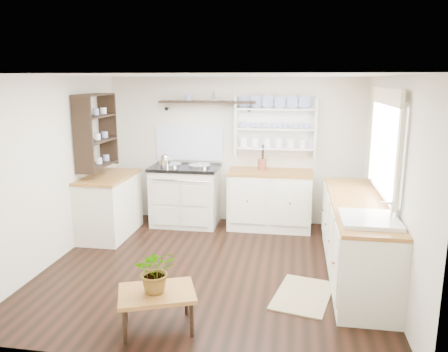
{
  "coord_description": "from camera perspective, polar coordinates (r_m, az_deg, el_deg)",
  "views": [
    {
      "loc": [
        0.95,
        -4.9,
        2.26
      ],
      "look_at": [
        0.11,
        0.25,
        1.1
      ],
      "focal_mm": 35.0,
      "sensor_mm": 36.0,
      "label": 1
    }
  ],
  "objects": [
    {
      "name": "floor",
      "position": [
        5.48,
        -1.57,
        -11.83
      ],
      "size": [
        4.0,
        3.8,
        0.01
      ],
      "primitive_type": "cube",
      "color": "black",
      "rests_on": "ground"
    },
    {
      "name": "high_shelf",
      "position": [
        6.82,
        -2.17,
        9.56
      ],
      "size": [
        1.5,
        0.29,
        0.16
      ],
      "color": "black",
      "rests_on": "wall_back"
    },
    {
      "name": "aga_cooker",
      "position": [
        6.92,
        -5.05,
        -2.45
      ],
      "size": [
        1.05,
        0.73,
        0.97
      ],
      "color": "beige",
      "rests_on": "floor"
    },
    {
      "name": "back_cabinets",
      "position": [
        6.75,
        5.99,
        -3.0
      ],
      "size": [
        1.27,
        0.63,
        0.9
      ],
      "color": "#EBE6CB",
      "rests_on": "floor"
    },
    {
      "name": "left_cabinets",
      "position": [
        6.63,
        -14.71,
        -3.66
      ],
      "size": [
        0.62,
        1.13,
        0.9
      ],
      "color": "#EBE6CB",
      "rests_on": "floor"
    },
    {
      "name": "right_cabinets",
      "position": [
        5.37,
        16.9,
        -7.63
      ],
      "size": [
        0.62,
        2.43,
        0.9
      ],
      "color": "#EBE6CB",
      "rests_on": "floor"
    },
    {
      "name": "left_shelving",
      "position": [
        6.48,
        -16.38,
        5.72
      ],
      "size": [
        0.28,
        0.8,
        1.05
      ],
      "primitive_type": "cube",
      "color": "black",
      "rests_on": "wall_left"
    },
    {
      "name": "plate_rack",
      "position": [
        6.81,
        6.75,
        6.49
      ],
      "size": [
        1.2,
        0.22,
        0.9
      ],
      "color": "white",
      "rests_on": "wall_back"
    },
    {
      "name": "potted_plant",
      "position": [
        4.06,
        -8.88,
        -12.08
      ],
      "size": [
        0.46,
        0.43,
        0.41
      ],
      "primitive_type": "imported",
      "rotation": [
        0.0,
        0.0,
        0.35
      ],
      "color": "#3F7233",
      "rests_on": "center_table"
    },
    {
      "name": "belfast_sink",
      "position": [
        4.56,
        18.37,
        -6.81
      ],
      "size": [
        0.55,
        0.6,
        0.45
      ],
      "color": "white",
      "rests_on": "right_cabinets"
    },
    {
      "name": "floor_rug",
      "position": [
        4.9,
        10.25,
        -15.06
      ],
      "size": [
        0.72,
        0.95,
        0.02
      ],
      "primitive_type": "cube",
      "rotation": [
        0.0,
        0.0,
        -0.22
      ],
      "color": "#8A7750",
      "rests_on": "floor"
    },
    {
      "name": "wall_left",
      "position": [
        5.83,
        -21.34,
        0.68
      ],
      "size": [
        0.02,
        3.8,
        2.3
      ],
      "primitive_type": "cube",
      "color": "beige",
      "rests_on": "ground"
    },
    {
      "name": "utensil_crock",
      "position": [
        6.72,
        4.98,
        1.56
      ],
      "size": [
        0.13,
        0.13,
        0.15
      ],
      "primitive_type": "cylinder",
      "color": "brown",
      "rests_on": "back_cabinets"
    },
    {
      "name": "center_table",
      "position": [
        4.17,
        -8.76,
        -15.22
      ],
      "size": [
        0.81,
        0.7,
        0.37
      ],
      "rotation": [
        0.0,
        0.0,
        0.36
      ],
      "color": "brown",
      "rests_on": "floor"
    },
    {
      "name": "ceiling",
      "position": [
        4.99,
        -1.73,
        12.98
      ],
      "size": [
        4.0,
        3.8,
        0.01
      ],
      "primitive_type": "cube",
      "color": "white",
      "rests_on": "wall_back"
    },
    {
      "name": "window",
      "position": [
        5.2,
        20.33,
        4.06
      ],
      "size": [
        0.08,
        1.55,
        1.22
      ],
      "color": "white",
      "rests_on": "wall_right"
    },
    {
      "name": "wall_back",
      "position": [
        6.96,
        1.32,
        3.33
      ],
      "size": [
        4.0,
        0.02,
        2.3
      ],
      "primitive_type": "cube",
      "color": "beige",
      "rests_on": "ground"
    },
    {
      "name": "kettle",
      "position": [
        6.76,
        -7.69,
        1.96
      ],
      "size": [
        0.17,
        0.17,
        0.21
      ],
      "primitive_type": null,
      "color": "silver",
      "rests_on": "aga_cooker"
    },
    {
      "name": "wall_right",
      "position": [
        5.13,
        20.85,
        -0.79
      ],
      "size": [
        0.02,
        3.8,
        2.3
      ],
      "primitive_type": "cube",
      "color": "beige",
      "rests_on": "ground"
    }
  ]
}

